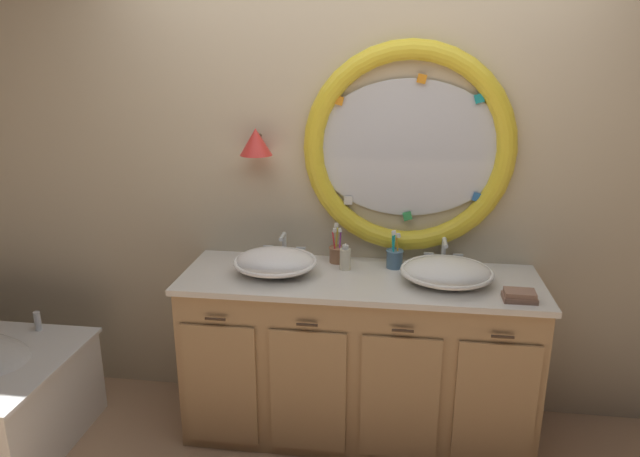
{
  "coord_description": "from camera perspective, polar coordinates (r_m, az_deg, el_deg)",
  "views": [
    {
      "loc": [
        0.21,
        -2.45,
        1.97
      ],
      "look_at": [
        -0.15,
        0.25,
        1.14
      ],
      "focal_mm": 32.31,
      "sensor_mm": 36.0,
      "label": 1
    }
  ],
  "objects": [
    {
      "name": "faucet_set_right",
      "position": [
        3.1,
        12.13,
        -2.6
      ],
      "size": [
        0.2,
        0.14,
        0.16
      ],
      "color": "silver",
      "rests_on": "vanity_counter"
    },
    {
      "name": "toothbrush_holder_left",
      "position": [
        3.1,
        1.72,
        -2.45
      ],
      "size": [
        0.09,
        0.09,
        0.22
      ],
      "color": "#996647",
      "rests_on": "vanity_counter"
    },
    {
      "name": "sink_basin_right",
      "position": [
        2.88,
        12.44,
        -4.19
      ],
      "size": [
        0.45,
        0.45,
        0.12
      ],
      "color": "white",
      "rests_on": "vanity_counter"
    },
    {
      "name": "back_wall_assembly",
      "position": [
        3.1,
        4.07,
        4.92
      ],
      "size": [
        6.4,
        0.26,
        2.6
      ],
      "color": "beige",
      "rests_on": "ground_plane"
    },
    {
      "name": "folded_hand_towel",
      "position": [
        2.79,
        19.17,
        -6.31
      ],
      "size": [
        0.15,
        0.1,
        0.05
      ],
      "color": "#936B56",
      "rests_on": "vanity_counter"
    },
    {
      "name": "sink_basin_left",
      "position": [
        2.93,
        -4.45,
        -3.32
      ],
      "size": [
        0.43,
        0.43,
        0.13
      ],
      "color": "white",
      "rests_on": "vanity_counter"
    },
    {
      "name": "toothbrush_holder_right",
      "position": [
        3.04,
        7.4,
        -2.87
      ],
      "size": [
        0.09,
        0.09,
        0.21
      ],
      "color": "slate",
      "rests_on": "vanity_counter"
    },
    {
      "name": "soap_dispenser",
      "position": [
        2.99,
        2.51,
        -2.97
      ],
      "size": [
        0.06,
        0.06,
        0.14
      ],
      "color": "#EFE5C6",
      "rests_on": "vanity_counter"
    },
    {
      "name": "faucet_set_left",
      "position": [
        3.15,
        -3.56,
        -2.01
      ],
      "size": [
        0.23,
        0.12,
        0.15
      ],
      "color": "silver",
      "rests_on": "vanity_counter"
    },
    {
      "name": "vanity_counter",
      "position": [
        3.11,
        3.77,
        -12.36
      ],
      "size": [
        1.81,
        0.62,
        0.89
      ],
      "color": "tan",
      "rests_on": "ground_plane"
    }
  ]
}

